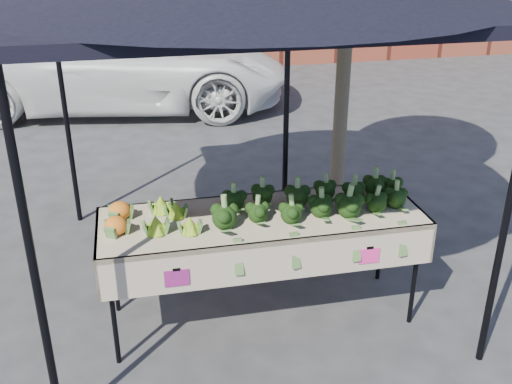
{
  "coord_description": "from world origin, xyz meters",
  "views": [
    {
      "loc": [
        -0.71,
        -3.86,
        2.9
      ],
      "look_at": [
        0.2,
        0.16,
        1.0
      ],
      "focal_mm": 41.97,
      "sensor_mm": 36.0,
      "label": 1
    }
  ],
  "objects": [
    {
      "name": "canopy",
      "position": [
        0.17,
        0.57,
        1.37
      ],
      "size": [
        3.16,
        3.16,
        2.74
      ],
      "primitive_type": null,
      "color": "black",
      "rests_on": "ground"
    },
    {
      "name": "broccoli_heap",
      "position": [
        0.59,
        -0.01,
        1.01
      ],
      "size": [
        1.57,
        0.54,
        0.22
      ],
      "primitive_type": "ellipsoid",
      "color": "black",
      "rests_on": "table"
    },
    {
      "name": "street_tree",
      "position": [
        1.25,
        1.19,
        1.92
      ],
      "size": [
        1.95,
        1.95,
        3.85
      ],
      "primitive_type": null,
      "color": "#1E4C14",
      "rests_on": "ground"
    },
    {
      "name": "table",
      "position": [
        0.2,
        -0.04,
        0.45
      ],
      "size": [
        2.41,
        0.83,
        0.9
      ],
      "color": "#BAA790",
      "rests_on": "ground"
    },
    {
      "name": "ground",
      "position": [
        0.0,
        0.0,
        0.0
      ],
      "size": [
        90.0,
        90.0,
        0.0
      ],
      "primitive_type": "plane",
      "color": "#2E2E30"
    },
    {
      "name": "cauliflower_pair",
      "position": [
        -0.83,
        0.03,
        0.98
      ],
      "size": [
        0.2,
        0.4,
        0.15
      ],
      "primitive_type": "ellipsoid",
      "color": "orange",
      "rests_on": "table"
    },
    {
      "name": "romanesco_cluster",
      "position": [
        -0.46,
        -0.0,
        0.99
      ],
      "size": [
        0.4,
        0.54,
        0.17
      ],
      "primitive_type": "ellipsoid",
      "color": "#89B223",
      "rests_on": "table"
    }
  ]
}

